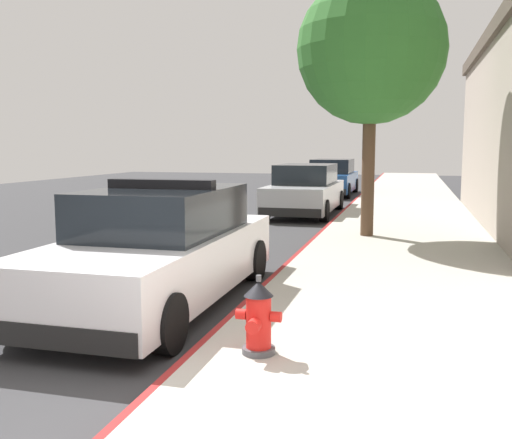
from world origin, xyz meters
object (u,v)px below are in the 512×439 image
at_px(street_tree, 371,50).
at_px(parked_car_silver_ahead, 305,191).
at_px(police_cruiser, 161,249).
at_px(parked_car_dark_far, 332,178).
at_px(fire_hydrant, 258,318).

bearing_deg(street_tree, parked_car_silver_ahead, 114.74).
xyz_separation_m(police_cruiser, street_tree, (2.30, 5.80, 3.40)).
relative_size(police_cruiser, parked_car_dark_far, 1.00).
bearing_deg(parked_car_dark_far, police_cruiser, -89.60).
height_order(parked_car_silver_ahead, parked_car_dark_far, same).
xyz_separation_m(fire_hydrant, street_tree, (0.44, 7.71, 3.64)).
bearing_deg(parked_car_silver_ahead, police_cruiser, -90.18).
height_order(parked_car_dark_far, street_tree, street_tree).
xyz_separation_m(parked_car_silver_ahead, fire_hydrant, (1.83, -12.63, -0.23)).
height_order(police_cruiser, parked_car_silver_ahead, police_cruiser).
bearing_deg(parked_car_silver_ahead, fire_hydrant, -81.75).
bearing_deg(police_cruiser, street_tree, 68.32).
bearing_deg(street_tree, police_cruiser, -111.68).
distance_m(parked_car_silver_ahead, street_tree, 6.41).
distance_m(fire_hydrant, street_tree, 8.53).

